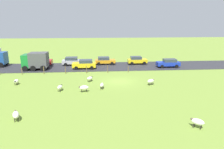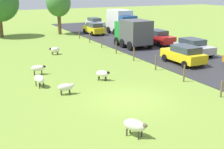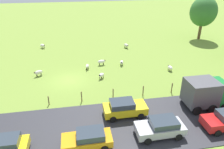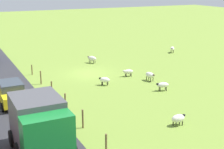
# 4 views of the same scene
# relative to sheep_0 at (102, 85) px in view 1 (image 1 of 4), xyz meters

# --- Properties ---
(ground_plane) EXTENTS (160.00, 160.00, 0.00)m
(ground_plane) POSITION_rel_sheep_0_xyz_m (3.17, -2.71, -0.49)
(ground_plane) COLOR olive
(road_strip) EXTENTS (8.00, 80.00, 0.06)m
(road_strip) POSITION_rel_sheep_0_xyz_m (13.45, -2.71, -0.46)
(road_strip) COLOR #2D2D33
(road_strip) RESTS_ON ground_plane
(sheep_0) EXTENTS (1.12, 0.62, 0.73)m
(sheep_0) POSITION_rel_sheep_0_xyz_m (0.00, 0.00, 0.00)
(sheep_0) COLOR silver
(sheep_0) RESTS_ON ground_plane
(sheep_1) EXTENTS (1.19, 0.74, 0.77)m
(sheep_1) POSITION_rel_sheep_0_xyz_m (-0.51, 5.34, 0.03)
(sheep_1) COLOR silver
(sheep_1) RESTS_ON ground_plane
(sheep_2) EXTENTS (1.05, 1.13, 0.82)m
(sheep_2) POSITION_rel_sheep_0_xyz_m (-10.92, -7.58, 0.07)
(sheep_2) COLOR white
(sheep_2) RESTS_ON ground_plane
(sheep_3) EXTENTS (0.70, 1.28, 0.85)m
(sheep_3) POSITION_rel_sheep_0_xyz_m (-1.13, 2.27, 0.08)
(sheep_3) COLOR white
(sheep_3) RESTS_ON ground_plane
(sheep_4) EXTENTS (1.04, 1.25, 0.84)m
(sheep_4) POSITION_rel_sheep_0_xyz_m (1.07, -6.83, 0.06)
(sheep_4) COLOR silver
(sheep_4) RESTS_ON ground_plane
(sheep_5) EXTENTS (1.33, 0.93, 0.82)m
(sheep_5) POSITION_rel_sheep_0_xyz_m (-8.30, 7.96, 0.06)
(sheep_5) COLOR silver
(sheep_5) RESTS_ON ground_plane
(sheep_6) EXTENTS (1.10, 0.57, 0.77)m
(sheep_6) POSITION_rel_sheep_0_xyz_m (2.73, 11.85, 0.00)
(sheep_6) COLOR silver
(sheep_6) RESTS_ON ground_plane
(sheep_7) EXTENTS (1.03, 0.99, 0.76)m
(sheep_7) POSITION_rel_sheep_0_xyz_m (3.38, 1.66, 0.02)
(sheep_7) COLOR white
(sheep_7) RESTS_ON ground_plane
(fence_post_0) EXTENTS (0.12, 0.12, 1.06)m
(fence_post_0) POSITION_rel_sheep_0_xyz_m (8.55, -4.85, 0.04)
(fence_post_0) COLOR brown
(fence_post_0) RESTS_ON ground_plane
(fence_post_1) EXTENTS (0.12, 0.12, 1.27)m
(fence_post_1) POSITION_rel_sheep_0_xyz_m (8.55, -1.27, 0.14)
(fence_post_1) COLOR brown
(fence_post_1) RESTS_ON ground_plane
(fence_post_2) EXTENTS (0.12, 0.12, 1.24)m
(fence_post_2) POSITION_rel_sheep_0_xyz_m (8.55, 2.30, 0.13)
(fence_post_2) COLOR brown
(fence_post_2) RESTS_ON ground_plane
(fence_post_3) EXTENTS (0.12, 0.12, 1.28)m
(fence_post_3) POSITION_rel_sheep_0_xyz_m (8.55, 5.87, 0.15)
(fence_post_3) COLOR brown
(fence_post_3) RESTS_ON ground_plane
(fence_post_4) EXTENTS (0.12, 0.12, 1.27)m
(fence_post_4) POSITION_rel_sheep_0_xyz_m (8.55, 9.44, 0.14)
(fence_post_4) COLOR brown
(fence_post_4) RESTS_ON ground_plane
(fence_post_5) EXTENTS (0.12, 0.12, 1.11)m
(fence_post_5) POSITION_rel_sheep_0_xyz_m (8.55, 13.02, 0.06)
(fence_post_5) COLOR brown
(fence_post_5) RESTS_ON ground_plane
(truck_1) EXTENTS (2.89, 4.32, 3.09)m
(truck_1) POSITION_rel_sheep_0_xyz_m (11.85, 11.54, 1.24)
(truck_1) COLOR #197F33
(truck_1) RESTS_ON road_strip
(car_0) EXTENTS (1.99, 3.89, 1.56)m
(car_0) POSITION_rel_sheep_0_xyz_m (15.18, -7.68, 0.38)
(car_0) COLOR yellow
(car_0) RESTS_ON road_strip
(car_3) EXTENTS (2.07, 4.48, 1.66)m
(car_3) POSITION_rel_sheep_0_xyz_m (15.42, 11.76, 0.43)
(car_3) COLOR red
(car_3) RESTS_ON road_strip
(car_4) EXTENTS (2.15, 4.26, 1.59)m
(car_4) POSITION_rel_sheep_0_xyz_m (15.23, 5.31, 0.40)
(car_4) COLOR #B7B7BC
(car_4) RESTS_ON road_strip
(car_6) EXTENTS (2.03, 4.11, 1.50)m
(car_6) POSITION_rel_sheep_0_xyz_m (15.48, -1.09, 0.35)
(car_6) COLOR orange
(car_6) RESTS_ON road_strip
(car_7) EXTENTS (1.97, 4.31, 1.58)m
(car_7) POSITION_rel_sheep_0_xyz_m (11.81, -13.10, 0.39)
(car_7) COLOR #1933B2
(car_7) RESTS_ON road_strip
(car_8) EXTENTS (2.11, 4.29, 1.65)m
(car_8) POSITION_rel_sheep_0_xyz_m (11.88, 2.82, 0.42)
(car_8) COLOR yellow
(car_8) RESTS_ON road_strip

